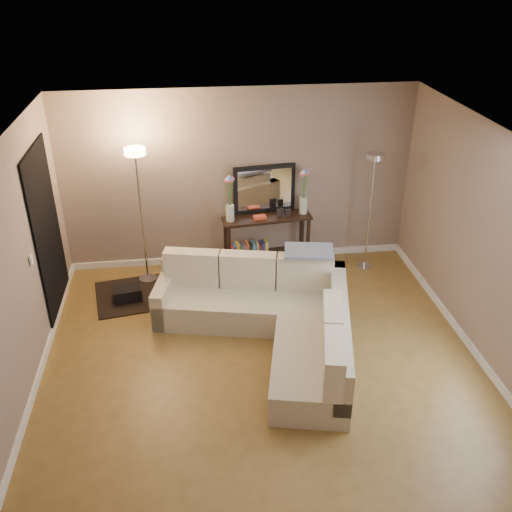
{
  "coord_description": "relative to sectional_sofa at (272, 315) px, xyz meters",
  "views": [
    {
      "loc": [
        -0.73,
        -4.89,
        4.21
      ],
      "look_at": [
        0.0,
        0.8,
        1.1
      ],
      "focal_mm": 40.0,
      "sensor_mm": 36.0,
      "label": 1
    }
  ],
  "objects": [
    {
      "name": "floor",
      "position": [
        -0.19,
        -0.73,
        -0.31
      ],
      "size": [
        5.0,
        5.5,
        0.01
      ],
      "primitive_type": "cube",
      "color": "olive",
      "rests_on": "ground"
    },
    {
      "name": "ceiling",
      "position": [
        -0.19,
        -0.73,
        2.3
      ],
      "size": [
        5.0,
        5.5,
        0.01
      ],
      "primitive_type": "cube",
      "color": "white",
      "rests_on": "ground"
    },
    {
      "name": "wall_back",
      "position": [
        -0.19,
        2.03,
        0.99
      ],
      "size": [
        5.0,
        0.02,
        2.6
      ],
      "primitive_type": "cube",
      "color": "gray",
      "rests_on": "ground"
    },
    {
      "name": "wall_left",
      "position": [
        -2.7,
        -0.73,
        0.99
      ],
      "size": [
        0.02,
        5.5,
        2.6
      ],
      "primitive_type": "cube",
      "color": "gray",
      "rests_on": "ground"
    },
    {
      "name": "wall_right",
      "position": [
        2.32,
        -0.73,
        0.99
      ],
      "size": [
        0.02,
        5.5,
        2.6
      ],
      "primitive_type": "cube",
      "color": "gray",
      "rests_on": "ground"
    },
    {
      "name": "baseboard_back",
      "position": [
        -0.19,
        2.0,
        -0.26
      ],
      "size": [
        5.0,
        0.03,
        0.1
      ],
      "primitive_type": "cube",
      "color": "white",
      "rests_on": "ground"
    },
    {
      "name": "baseboard_left",
      "position": [
        -2.68,
        -0.73,
        -0.26
      ],
      "size": [
        0.03,
        5.5,
        0.1
      ],
      "primitive_type": "cube",
      "color": "white",
      "rests_on": "ground"
    },
    {
      "name": "baseboard_right",
      "position": [
        2.29,
        -0.73,
        -0.26
      ],
      "size": [
        0.03,
        5.5,
        0.1
      ],
      "primitive_type": "cube",
      "color": "white",
      "rests_on": "ground"
    },
    {
      "name": "doorway",
      "position": [
        -2.67,
        0.97,
        0.79
      ],
      "size": [
        0.02,
        1.2,
        2.2
      ],
      "primitive_type": "cube",
      "color": "black",
      "rests_on": "ground"
    },
    {
      "name": "switch_plate",
      "position": [
        -2.67,
        0.12,
        0.89
      ],
      "size": [
        0.02,
        0.08,
        0.12
      ],
      "primitive_type": "cube",
      "color": "white",
      "rests_on": "ground"
    },
    {
      "name": "sectional_sofa",
      "position": [
        0.0,
        0.0,
        0.0
      ],
      "size": [
        2.48,
        2.72,
        0.83
      ],
      "color": "beige",
      "rests_on": "floor"
    },
    {
      "name": "throw_blanket",
      "position": [
        0.52,
        0.46,
        0.6
      ],
      "size": [
        0.65,
        0.44,
        0.08
      ],
      "primitive_type": "cube",
      "rotation": [
        0.1,
        0.0,
        -0.17
      ],
      "color": "gray",
      "rests_on": "sectional_sofa"
    },
    {
      "name": "console_table",
      "position": [
        0.11,
        1.78,
        0.14
      ],
      "size": [
        1.32,
        0.5,
        0.79
      ],
      "color": "black",
      "rests_on": "floor"
    },
    {
      "name": "leaning_mirror",
      "position": [
        0.17,
        1.95,
        0.85
      ],
      "size": [
        0.91,
        0.15,
        0.71
      ],
      "color": "black",
      "rests_on": "console_table"
    },
    {
      "name": "table_decor",
      "position": [
        0.19,
        1.75,
        0.52
      ],
      "size": [
        0.55,
        0.14,
        0.13
      ],
      "color": "#CF4624",
      "rests_on": "console_table"
    },
    {
      "name": "flower_vase_left",
      "position": [
        -0.35,
        1.72,
        0.77
      ],
      "size": [
        0.15,
        0.13,
        0.68
      ],
      "color": "silver",
      "rests_on": "console_table"
    },
    {
      "name": "flower_vase_right",
      "position": [
        0.73,
        1.85,
        0.77
      ],
      "size": [
        0.15,
        0.13,
        0.68
      ],
      "color": "silver",
      "rests_on": "console_table"
    },
    {
      "name": "floor_lamp_lit",
      "position": [
        -1.56,
        1.57,
        1.07
      ],
      "size": [
        0.32,
        0.32,
        1.95
      ],
      "color": "silver",
      "rests_on": "floor"
    },
    {
      "name": "floor_lamp_unlit",
      "position": [
        1.63,
        1.53,
        0.94
      ],
      "size": [
        0.28,
        0.28,
        1.77
      ],
      "color": "silver",
      "rests_on": "floor"
    },
    {
      "name": "charcoal_rug",
      "position": [
        -1.61,
        1.19,
        -0.3
      ],
      "size": [
        1.41,
        1.15,
        0.02
      ],
      "primitive_type": "cube",
      "rotation": [
        0.0,
        0.0,
        0.16
      ],
      "color": "black",
      "rests_on": "floor"
    },
    {
      "name": "black_bag",
      "position": [
        -1.81,
        1.05,
        -0.23
      ],
      "size": [
        0.4,
        0.31,
        0.23
      ],
      "primitive_type": "cube",
      "rotation": [
        0.0,
        0.0,
        0.16
      ],
      "color": "black",
      "rests_on": "charcoal_rug"
    }
  ]
}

